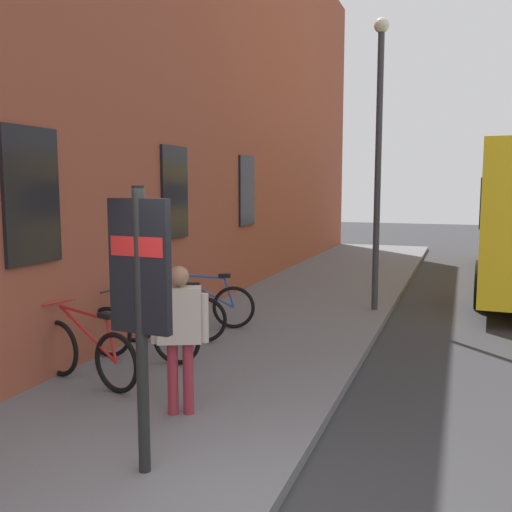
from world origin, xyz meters
The scene contains 10 objects.
ground centered at (6.00, -1.00, 0.00)m, with size 60.00×60.00×0.00m, color #2D2D30.
sidewalk_pavement centered at (8.00, 1.75, 0.06)m, with size 24.00×3.50×0.12m, color slate.
station_facade centered at (8.99, 3.80, 4.72)m, with size 22.00×0.65×9.46m.
bicycle_leaning_wall centered at (2.21, 2.95, 0.51)m, with size 0.60×1.73×0.97m.
bicycle_far_end centered at (3.26, 2.81, 0.51)m, with size 0.48×1.77×0.97m.
bicycle_mid_rack centered at (4.20, 2.90, 0.51)m, with size 0.70×1.69×0.97m.
bicycle_under_window centered at (5.20, 2.81, 0.51)m, with size 0.65×1.71×0.97m.
transit_info_sign centered at (0.59, 1.18, 1.72)m, with size 0.12×0.55×2.40m.
pedestrian_near_bus centered at (1.79, 1.46, 1.08)m, with size 0.39×0.56×1.58m.
street_lamp centered at (7.67, 0.30, 3.34)m, with size 0.28×0.28×5.47m.
Camera 1 is at (-3.37, -1.26, 2.52)m, focal length 39.96 mm.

